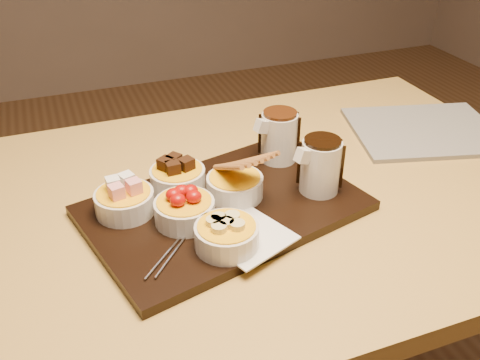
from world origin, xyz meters
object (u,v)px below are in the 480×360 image
object	(u,v)px
serving_board	(224,208)
pitcher_milk_chocolate	(279,137)
newspaper	(424,130)
bowl_strawberries	(185,211)
dining_table	(252,233)
pitcher_dark_chocolate	(320,167)

from	to	relation	value
serving_board	pitcher_milk_chocolate	distance (m)	0.20
newspaper	serving_board	bearing A→B (deg)	-151.09
newspaper	bowl_strawberries	bearing A→B (deg)	-150.67
dining_table	pitcher_dark_chocolate	distance (m)	0.20
pitcher_dark_chocolate	newspaper	bearing A→B (deg)	9.52
bowl_strawberries	newspaper	world-z (taller)	bowl_strawberries
pitcher_milk_chocolate	newspaper	size ratio (longest dim) A/B	0.30
serving_board	pitcher_milk_chocolate	world-z (taller)	pitcher_milk_chocolate
dining_table	pitcher_dark_chocolate	size ratio (longest dim) A/B	12.42
dining_table	newspaper	xyz separation A→B (m)	(0.45, 0.09, 0.10)
bowl_strawberries	newspaper	bearing A→B (deg)	14.62
pitcher_milk_chocolate	serving_board	bearing A→B (deg)	-158.20
dining_table	bowl_strawberries	distance (m)	0.21
dining_table	newspaper	world-z (taller)	newspaper
bowl_strawberries	newspaper	distance (m)	0.62
pitcher_dark_chocolate	newspaper	size ratio (longest dim) A/B	0.30
serving_board	newspaper	world-z (taller)	serving_board
pitcher_dark_chocolate	newspaper	world-z (taller)	pitcher_dark_chocolate
newspaper	pitcher_dark_chocolate	bearing A→B (deg)	-141.88
serving_board	dining_table	bearing A→B (deg)	18.09
serving_board	bowl_strawberries	size ratio (longest dim) A/B	4.60
serving_board	pitcher_dark_chocolate	world-z (taller)	pitcher_dark_chocolate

